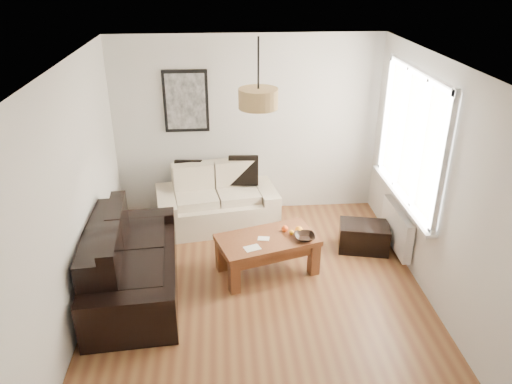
{
  "coord_description": "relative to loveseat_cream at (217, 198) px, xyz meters",
  "views": [
    {
      "loc": [
        -0.39,
        -4.51,
        3.51
      ],
      "look_at": [
        0.0,
        0.6,
        1.05
      ],
      "focal_mm": 34.52,
      "sensor_mm": 36.0,
      "label": 1
    }
  ],
  "objects": [
    {
      "name": "wall_right",
      "position": [
        2.37,
        -1.78,
        0.89
      ],
      "size": [
        0.04,
        4.5,
        2.6
      ],
      "primitive_type": null,
      "color": "silver",
      "rests_on": "floor"
    },
    {
      "name": "ceiling",
      "position": [
        0.47,
        -1.78,
        2.19
      ],
      "size": [
        3.8,
        4.5,
        0.0
      ],
      "primitive_type": null,
      "color": "white",
      "rests_on": "floor"
    },
    {
      "name": "sofa_leather",
      "position": [
        -0.96,
        -1.53,
        0.01
      ],
      "size": [
        1.11,
        2.04,
        0.85
      ],
      "primitive_type": null,
      "rotation": [
        0.0,
        0.0,
        1.65
      ],
      "color": "black",
      "rests_on": "floor"
    },
    {
      "name": "orange_a",
      "position": [
        0.89,
        -1.23,
        0.11
      ],
      "size": [
        0.07,
        0.07,
        0.06
      ],
      "primitive_type": "sphere",
      "rotation": [
        0.0,
        0.0,
        0.06
      ],
      "color": "#FFA215",
      "rests_on": "fruit_bowl"
    },
    {
      "name": "cushion_left",
      "position": [
        -0.39,
        0.2,
        0.3
      ],
      "size": [
        0.39,
        0.15,
        0.38
      ],
      "primitive_type": "cube",
      "rotation": [
        0.0,
        0.0,
        -0.09
      ],
      "color": "black",
      "rests_on": "loveseat_cream"
    },
    {
      "name": "ottoman",
      "position": [
        1.92,
        -0.84,
        -0.23
      ],
      "size": [
        0.71,
        0.54,
        0.37
      ],
      "primitive_type": "cube",
      "rotation": [
        0.0,
        0.0,
        -0.22
      ],
      "color": "black",
      "rests_on": "floor"
    },
    {
      "name": "papers",
      "position": [
        0.4,
        -1.48,
        0.07
      ],
      "size": [
        0.21,
        0.18,
        0.01
      ],
      "primitive_type": "cube",
      "rotation": [
        0.0,
        0.0,
        0.34
      ],
      "color": "silver",
      "rests_on": "coffee_table"
    },
    {
      "name": "pendant_shade",
      "position": [
        0.47,
        -1.48,
        1.82
      ],
      "size": [
        0.4,
        0.4,
        0.2
      ],
      "primitive_type": "cylinder",
      "color": "tan",
      "rests_on": "ceiling"
    },
    {
      "name": "wall_back",
      "position": [
        0.47,
        0.47,
        0.89
      ],
      "size": [
        3.8,
        0.04,
        2.6
      ],
      "primitive_type": null,
      "color": "silver",
      "rests_on": "floor"
    },
    {
      "name": "window_bay",
      "position": [
        2.33,
        -0.98,
        1.19
      ],
      "size": [
        0.14,
        1.9,
        1.6
      ],
      "primitive_type": null,
      "color": "white",
      "rests_on": "wall_right"
    },
    {
      "name": "floor",
      "position": [
        0.47,
        -1.78,
        -0.41
      ],
      "size": [
        4.5,
        4.5,
        0.0
      ],
      "primitive_type": "plane",
      "color": "brown",
      "rests_on": "ground"
    },
    {
      "name": "loveseat_cream",
      "position": [
        0.0,
        0.0,
        0.0
      ],
      "size": [
        1.78,
        1.16,
        0.83
      ],
      "primitive_type": null,
      "rotation": [
        0.0,
        0.0,
        0.16
      ],
      "color": "#BEB299",
      "rests_on": "floor"
    },
    {
      "name": "orange_b",
      "position": [
        0.99,
        -1.18,
        0.11
      ],
      "size": [
        0.1,
        0.1,
        0.09
      ],
      "primitive_type": "sphere",
      "rotation": [
        0.0,
        0.0,
        -0.1
      ],
      "color": "orange",
      "rests_on": "fruit_bowl"
    },
    {
      "name": "wall_front",
      "position": [
        0.47,
        -4.03,
        0.89
      ],
      "size": [
        3.8,
        0.04,
        2.6
      ],
      "primitive_type": null,
      "color": "silver",
      "rests_on": "floor"
    },
    {
      "name": "poster",
      "position": [
        -0.38,
        0.44,
        1.29
      ],
      "size": [
        0.62,
        0.04,
        0.87
      ],
      "primitive_type": null,
      "color": "black",
      "rests_on": "wall_back"
    },
    {
      "name": "fruit_bowl",
      "position": [
        1.04,
        -1.33,
        0.1
      ],
      "size": [
        0.25,
        0.25,
        0.06
      ],
      "primitive_type": "imported",
      "rotation": [
        0.0,
        0.0,
        -0.01
      ],
      "color": "black",
      "rests_on": "coffee_table"
    },
    {
      "name": "coffee_table",
      "position": [
        0.6,
        -1.26,
        -0.17
      ],
      "size": [
        1.3,
        0.95,
        0.48
      ],
      "primitive_type": null,
      "rotation": [
        0.0,
        0.0,
        0.3
      ],
      "color": "brown",
      "rests_on": "floor"
    },
    {
      "name": "cushion_right",
      "position": [
        0.4,
        0.2,
        0.32
      ],
      "size": [
        0.43,
        0.16,
        0.43
      ],
      "primitive_type": "cube",
      "rotation": [
        0.0,
        0.0,
        -0.07
      ],
      "color": "black",
      "rests_on": "loveseat_cream"
    },
    {
      "name": "radiator",
      "position": [
        2.29,
        -0.98,
        -0.03
      ],
      "size": [
        0.1,
        0.9,
        0.52
      ],
      "primitive_type": "cube",
      "color": "white",
      "rests_on": "wall_right"
    },
    {
      "name": "wall_left",
      "position": [
        -1.43,
        -1.78,
        0.89
      ],
      "size": [
        0.04,
        4.5,
        2.6
      ],
      "primitive_type": null,
      "color": "silver",
      "rests_on": "floor"
    },
    {
      "name": "orange_c",
      "position": [
        0.83,
        -1.13,
        0.11
      ],
      "size": [
        0.1,
        0.1,
        0.08
      ],
      "primitive_type": "sphere",
      "rotation": [
        0.0,
        0.0,
        -0.18
      ],
      "color": "#EF4E14",
      "rests_on": "fruit_bowl"
    }
  ]
}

